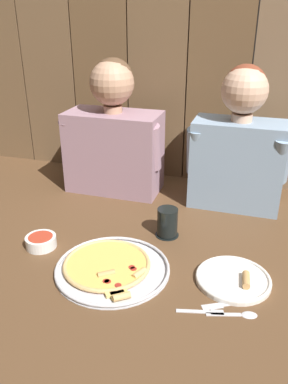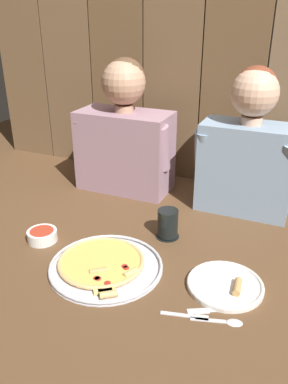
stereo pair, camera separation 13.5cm
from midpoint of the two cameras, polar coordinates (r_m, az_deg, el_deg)
ground_plane at (r=1.35m, az=-3.54°, el=-8.80°), size 3.20×3.20×0.00m
pizza_tray at (r=1.28m, az=-8.00°, el=-10.83°), size 0.36×0.36×0.03m
dinner_plate at (r=1.24m, az=9.76°, el=-12.40°), size 0.23×0.23×0.03m
drinking_glass at (r=1.42m, az=0.69°, el=-4.53°), size 0.09×0.09×0.11m
dipping_bowl at (r=1.43m, az=-17.38°, el=-6.89°), size 0.11×0.11×0.04m
table_fork at (r=1.12m, az=4.95°, el=-17.00°), size 0.13×0.05×0.01m
table_knife at (r=1.16m, az=8.71°, el=-15.90°), size 0.14×0.09×0.01m
table_spoon at (r=1.13m, az=10.45°, el=-17.13°), size 0.14×0.06×0.01m
diner_left at (r=1.73m, az=-6.70°, el=8.32°), size 0.44×0.21×0.57m
diner_right at (r=1.59m, az=11.25°, el=6.79°), size 0.40×0.20×0.57m
wooden_backdrop_wall at (r=1.79m, az=4.31°, el=23.06°), size 2.19×0.03×1.38m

